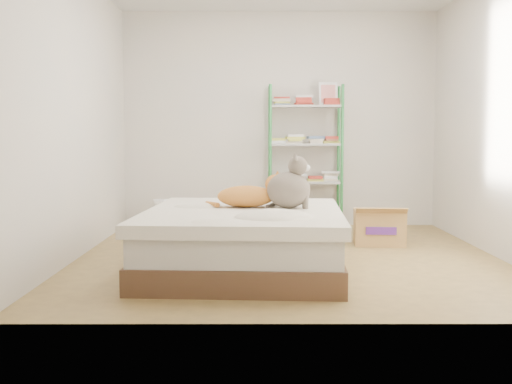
{
  "coord_description": "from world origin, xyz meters",
  "views": [
    {
      "loc": [
        -0.3,
        -5.78,
        1.1
      ],
      "look_at": [
        -0.29,
        -0.29,
        0.62
      ],
      "focal_mm": 45.0,
      "sensor_mm": 36.0,
      "label": 1
    }
  ],
  "objects_px": {
    "grey_cat": "(289,182)",
    "orange_cat": "(246,194)",
    "shelf_unit": "(306,157)",
    "cardboard_box": "(379,227)",
    "white_bin": "(167,215)",
    "bed": "(244,240)"
  },
  "relations": [
    {
      "from": "shelf_unit",
      "to": "cardboard_box",
      "type": "xyz_separation_m",
      "value": [
        0.66,
        -1.21,
        -0.67
      ]
    },
    {
      "from": "cardboard_box",
      "to": "white_bin",
      "type": "distance_m",
      "value": 2.49
    },
    {
      "from": "orange_cat",
      "to": "grey_cat",
      "type": "height_order",
      "value": "grey_cat"
    },
    {
      "from": "bed",
      "to": "grey_cat",
      "type": "xyz_separation_m",
      "value": [
        0.37,
        0.12,
        0.47
      ]
    },
    {
      "from": "orange_cat",
      "to": "shelf_unit",
      "type": "relative_size",
      "value": 0.33
    },
    {
      "from": "orange_cat",
      "to": "cardboard_box",
      "type": "xyz_separation_m",
      "value": [
        1.34,
        1.08,
        -0.44
      ]
    },
    {
      "from": "grey_cat",
      "to": "shelf_unit",
      "type": "relative_size",
      "value": 0.25
    },
    {
      "from": "cardboard_box",
      "to": "white_bin",
      "type": "xyz_separation_m",
      "value": [
        -2.29,
        0.98,
        0.0
      ]
    },
    {
      "from": "bed",
      "to": "white_bin",
      "type": "xyz_separation_m",
      "value": [
        -0.93,
        2.25,
        -0.07
      ]
    },
    {
      "from": "bed",
      "to": "shelf_unit",
      "type": "distance_m",
      "value": 2.64
    },
    {
      "from": "bed",
      "to": "orange_cat",
      "type": "height_order",
      "value": "orange_cat"
    },
    {
      "from": "shelf_unit",
      "to": "cardboard_box",
      "type": "distance_m",
      "value": 1.53
    },
    {
      "from": "bed",
      "to": "grey_cat",
      "type": "relative_size",
      "value": 4.69
    },
    {
      "from": "shelf_unit",
      "to": "cardboard_box",
      "type": "height_order",
      "value": "shelf_unit"
    },
    {
      "from": "shelf_unit",
      "to": "cardboard_box",
      "type": "bearing_deg",
      "value": -61.33
    },
    {
      "from": "grey_cat",
      "to": "orange_cat",
      "type": "bearing_deg",
      "value": 80.32
    },
    {
      "from": "bed",
      "to": "cardboard_box",
      "type": "bearing_deg",
      "value": 46.58
    },
    {
      "from": "white_bin",
      "to": "bed",
      "type": "bearing_deg",
      "value": -67.47
    },
    {
      "from": "shelf_unit",
      "to": "grey_cat",
      "type": "bearing_deg",
      "value": -97.88
    },
    {
      "from": "cardboard_box",
      "to": "orange_cat",
      "type": "bearing_deg",
      "value": -135.63
    },
    {
      "from": "grey_cat",
      "to": "shelf_unit",
      "type": "bearing_deg",
      "value": -6.45
    },
    {
      "from": "grey_cat",
      "to": "white_bin",
      "type": "height_order",
      "value": "grey_cat"
    }
  ]
}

